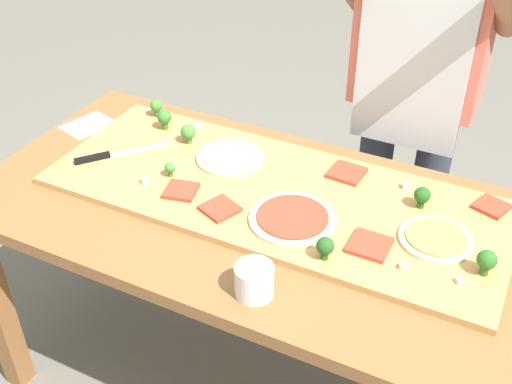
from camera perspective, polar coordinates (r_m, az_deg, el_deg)
name	(u,v)px	position (r m, az deg, el deg)	size (l,w,h in m)	color
prep_table	(277,240)	(1.85, 1.86, -4.33)	(1.78, 0.83, 0.78)	brown
cutting_board	(274,194)	(1.85, 1.61, -0.14)	(1.34, 0.53, 0.02)	tan
chefs_knife	(110,155)	(2.04, -12.95, 3.26)	(0.21, 0.25, 0.02)	#B7BABF
pizza_whole_tomato_red	(292,218)	(1.73, 3.28, -2.36)	(0.24, 0.24, 0.02)	beige
pizza_whole_pesto_green	(436,238)	(1.72, 15.79, -4.02)	(0.19, 0.19, 0.02)	beige
pizza_whole_cheese_artichoke	(230,157)	(1.98, -2.34, 3.13)	(0.21, 0.21, 0.02)	beige
pizza_slice_far_left	(347,173)	(1.93, 8.12, 1.71)	(0.10, 0.10, 0.01)	#BC3D28
pizza_slice_near_left	(181,191)	(1.84, -6.74, 0.13)	(0.09, 0.09, 0.01)	#BC3D28
pizza_slice_center	(220,209)	(1.77, -3.25, -1.49)	(0.09, 0.09, 0.01)	#BC3D28
pizza_slice_near_right	(369,245)	(1.67, 10.13, -4.70)	(0.10, 0.10, 0.01)	#BC3D28
pizza_slice_far_right	(491,207)	(1.89, 20.33, -1.23)	(0.08, 0.08, 0.01)	#BC3D28
broccoli_floret_front_left	(487,261)	(1.64, 19.95, -5.81)	(0.05, 0.05, 0.07)	#366618
broccoli_floret_center_right	(164,118)	(2.15, -8.20, 6.60)	(0.05, 0.05, 0.07)	#3F7220
broccoli_floret_back_mid	(422,196)	(1.82, 14.65, -0.33)	(0.05, 0.05, 0.06)	#2C5915
broccoli_floret_back_right	(188,133)	(2.06, -6.11, 5.31)	(0.05, 0.05, 0.06)	#487A23
broccoli_floret_back_left	(325,247)	(1.60, 6.21, -4.89)	(0.05, 0.05, 0.06)	#2C5915
broccoli_floret_front_right	(170,168)	(1.91, -7.67, 2.16)	(0.03, 0.03, 0.05)	#487A23
broccoli_floret_center_left	(156,106)	(2.23, -8.92, 7.58)	(0.04, 0.04, 0.06)	#487A23
cheese_crumble_a	(197,126)	(2.15, -5.29, 5.91)	(0.02, 0.02, 0.02)	silver
cheese_crumble_b	(406,186)	(1.90, 13.26, 0.56)	(0.02, 0.02, 0.02)	white
cheese_crumble_c	(459,281)	(1.62, 17.73, -7.56)	(0.01, 0.01, 0.01)	silver
cheese_crumble_d	(404,266)	(1.62, 13.10, -6.50)	(0.02, 0.02, 0.02)	silver
cheese_crumble_e	(144,181)	(1.90, -9.95, 1.02)	(0.02, 0.02, 0.02)	white
flour_cup	(254,282)	(1.52, -0.16, -8.06)	(0.09, 0.09, 0.08)	white
recipe_note	(88,125)	(2.28, -14.79, 5.82)	(0.12, 0.16, 0.00)	white
cook_center	(417,75)	(2.13, 14.20, 10.16)	(0.54, 0.39, 1.67)	#333847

